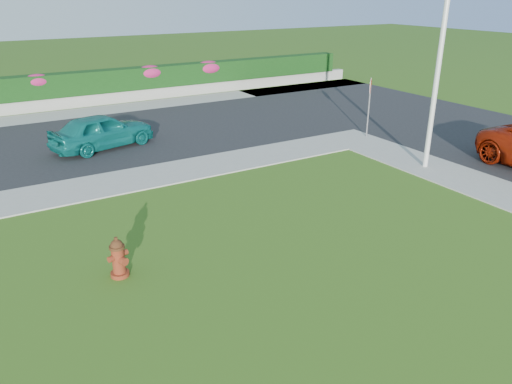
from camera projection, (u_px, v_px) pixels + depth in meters
ground at (385, 312)px, 9.13m from camera, size 120.00×120.00×0.00m
street_far at (3, 153)px, 17.88m from camera, size 26.00×8.00×0.04m
curb_corner at (352, 139)px, 19.60m from camera, size 2.00×2.00×0.04m
sidewalk_beyond at (84, 113)px, 23.76m from camera, size 34.00×2.00×0.04m
retaining_wall at (76, 101)px, 24.84m from camera, size 34.00×0.40×0.60m
hedge at (73, 84)px, 24.60m from camera, size 32.00×0.90×1.10m
fire_hydrant at (118, 258)px, 10.12m from camera, size 0.46×0.44×0.89m
sedan_teal at (102, 131)px, 18.21m from camera, size 4.03×2.43×1.28m
utility_pole at (437, 75)px, 15.40m from camera, size 0.16×0.16×6.03m
stop_sign at (370, 94)px, 19.26m from camera, size 0.48×0.44×2.34m
flower_clump_d at (37, 81)px, 23.65m from camera, size 1.30×0.84×0.65m
flower_clump_e at (150, 72)px, 26.30m from camera, size 1.45×0.93×0.73m
flower_clump_f at (208, 68)px, 27.93m from camera, size 1.51×0.97×0.75m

